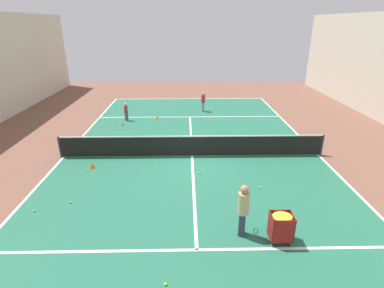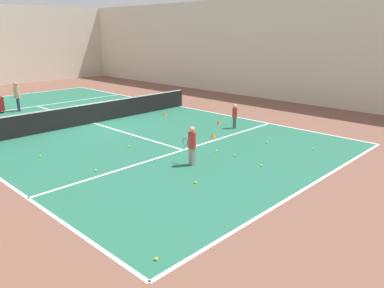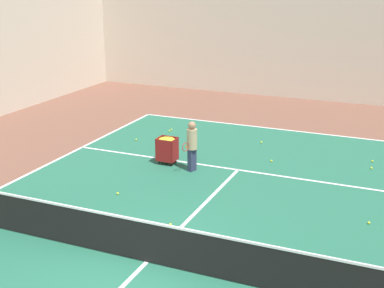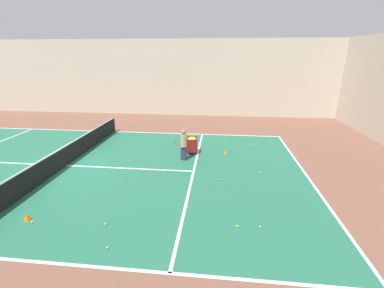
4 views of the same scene
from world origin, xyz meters
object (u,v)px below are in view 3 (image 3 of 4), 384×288
(ball_cart, at_px, (167,145))
(training_cone_0, at_px, (188,144))
(coach_at_net, at_px, (192,143))
(tennis_net, at_px, (146,241))

(ball_cart, bearing_deg, training_cone_0, 91.37)
(coach_at_net, xyz_separation_m, training_cone_0, (-1.06, 2.14, -0.79))
(tennis_net, xyz_separation_m, ball_cart, (-2.33, 5.84, 0.11))
(tennis_net, bearing_deg, ball_cart, 111.75)
(coach_at_net, bearing_deg, training_cone_0, -133.54)
(ball_cart, height_order, training_cone_0, ball_cart)
(tennis_net, height_order, coach_at_net, coach_at_net)
(ball_cart, distance_m, training_cone_0, 1.88)
(tennis_net, relative_size, coach_at_net, 7.47)
(tennis_net, distance_m, ball_cart, 6.28)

